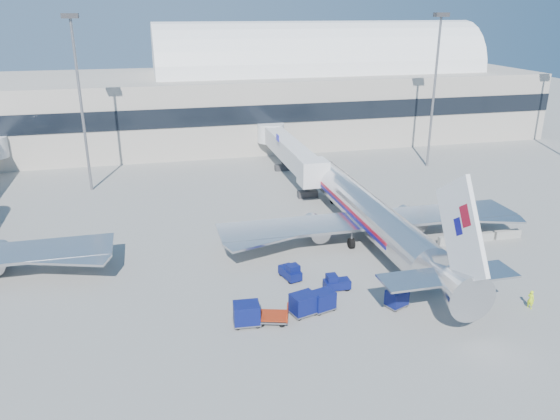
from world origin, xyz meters
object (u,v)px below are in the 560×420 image
object	(u,v)px
barrier_far	(507,234)
tug_left	(290,272)
jetbridge_near	(287,149)
tug_lead	(336,283)
cart_train_a	(323,300)
ramp_worker	(531,299)
barrier_near	(452,240)
cart_solo_near	(397,298)
cart_train_c	(247,314)
cart_open_red	(273,317)
airliner_main	(373,216)
barrier_mid	(480,237)
mast_east	(436,69)
cart_train_b	(303,304)
tug_right	(430,260)
cart_solo_far	(472,268)
mast_west	(78,79)

from	to	relation	value
barrier_far	tug_left	world-z (taller)	tug_left
jetbridge_near	tug_lead	distance (m)	35.71
cart_train_a	ramp_worker	bearing A→B (deg)	-29.19
barrier_near	cart_solo_near	distance (m)	15.28
cart_solo_near	ramp_worker	distance (m)	10.93
cart_train_a	cart_train_c	size ratio (longest dim) A/B	1.00
jetbridge_near	ramp_worker	world-z (taller)	jetbridge_near
cart_open_red	barrier_near	bearing A→B (deg)	41.98
airliner_main	ramp_worker	size ratio (longest dim) A/B	23.04
airliner_main	barrier_mid	distance (m)	11.84
barrier_far	cart_solo_near	bearing A→B (deg)	-149.60
mast_east	tug_lead	world-z (taller)	mast_east
tug_lead	cart_train_b	bearing A→B (deg)	-139.24
mast_east	barrier_near	world-z (taller)	mast_east
mast_east	cart_train_b	world-z (taller)	mast_east
cart_train_a	tug_lead	bearing A→B (deg)	37.61
tug_left	cart_open_red	bearing A→B (deg)	139.50
tug_left	cart_train_a	world-z (taller)	cart_train_a
barrier_mid	cart_train_b	bearing A→B (deg)	-156.38
tug_left	cart_train_c	size ratio (longest dim) A/B	1.20
barrier_near	cart_open_red	bearing A→B (deg)	-154.52
ramp_worker	tug_left	bearing A→B (deg)	41.84
barrier_mid	cart_train_b	size ratio (longest dim) A/B	1.25
tug_lead	cart_open_red	distance (m)	7.62
barrier_far	barrier_mid	bearing A→B (deg)	180.00
tug_left	cart_train_b	xyz separation A→B (m)	(-0.55, -6.16, 0.24)
tug_right	cart_train_c	world-z (taller)	cart_train_c
ramp_worker	barrier_mid	bearing A→B (deg)	-36.08
tug_lead	cart_train_b	distance (m)	5.11
jetbridge_near	mast_east	xyz separation A→B (m)	(22.40, -0.81, 10.86)
cart_open_red	barrier_mid	bearing A→B (deg)	38.96
airliner_main	cart_train_b	distance (m)	16.54
cart_solo_near	barrier_near	bearing A→B (deg)	20.71
jetbridge_near	cart_solo_far	xyz separation A→B (m)	(8.25, -35.96, -3.04)
mast_east	cart_train_c	distance (m)	54.03
tug_left	ramp_worker	xyz separation A→B (m)	(17.80, -9.66, 0.09)
mast_west	barrier_near	world-z (taller)	mast_west
cart_train_b	tug_left	bearing A→B (deg)	68.17
mast_west	cart_open_red	xyz separation A→B (m)	(16.38, -38.30, -14.31)
mast_east	cart_train_c	bearing A→B (deg)	-133.05
tug_left	ramp_worker	size ratio (longest dim) A/B	1.64
mast_east	cart_open_red	bearing A→B (deg)	-131.28
mast_east	cart_train_a	bearing A→B (deg)	-127.97
barrier_near	cart_solo_near	bearing A→B (deg)	-136.97
ramp_worker	barrier_near	bearing A→B (deg)	-22.25
jetbridge_near	cart_open_red	size ratio (longest dim) A/B	9.56
tug_right	jetbridge_near	bearing A→B (deg)	113.90
mast_east	cart_solo_near	world-z (taller)	mast_east
tug_right	barrier_far	bearing A→B (deg)	35.04
cart_train_a	cart_solo_far	bearing A→B (deg)	-7.73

